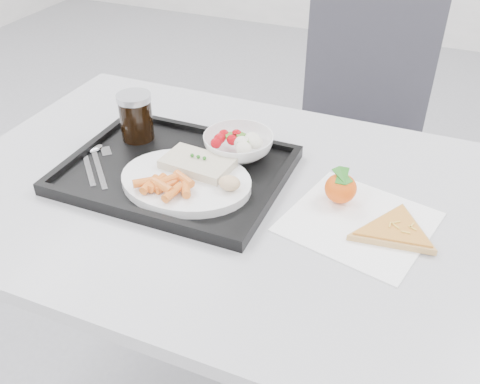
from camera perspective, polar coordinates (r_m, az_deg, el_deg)
name	(u,v)px	position (r m, az deg, el deg)	size (l,w,h in m)	color
table	(234,217)	(1.13, -0.62, -2.64)	(1.20, 0.80, 0.75)	#BCBCBF
chair	(356,122)	(1.83, 12.23, 7.29)	(0.46, 0.46, 0.93)	#37373F
tray	(176,171)	(1.14, -6.86, 2.20)	(0.45, 0.35, 0.03)	black
dinner_plate	(186,181)	(1.08, -5.78, 1.16)	(0.27, 0.27, 0.02)	white
fish_fillet	(198,163)	(1.10, -4.56, 3.07)	(0.15, 0.10, 0.03)	beige
bread_roll	(230,183)	(1.02, -1.12, 0.96)	(0.05, 0.05, 0.03)	tan
salad_bowl	(238,145)	(1.16, -0.17, 5.05)	(0.15, 0.15, 0.05)	white
cola_glass	(136,116)	(1.23, -11.04, 7.98)	(0.08, 0.08, 0.11)	black
cutlery	(96,160)	(1.19, -15.15, 3.29)	(0.14, 0.15, 0.01)	silver
napkin	(359,222)	(1.03, 12.55, -3.14)	(0.30, 0.29, 0.00)	white
tangerine	(341,188)	(1.05, 10.69, 0.41)	(0.08, 0.08, 0.07)	#F76601
pizza_slice	(395,231)	(1.01, 16.22, -3.99)	(0.26, 0.26, 0.02)	tan
carrot_pile	(165,185)	(1.03, -7.96, 0.80)	(0.12, 0.09, 0.03)	orange
salad_contents	(239,141)	(1.16, -0.09, 5.45)	(0.10, 0.08, 0.03)	#AB050E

